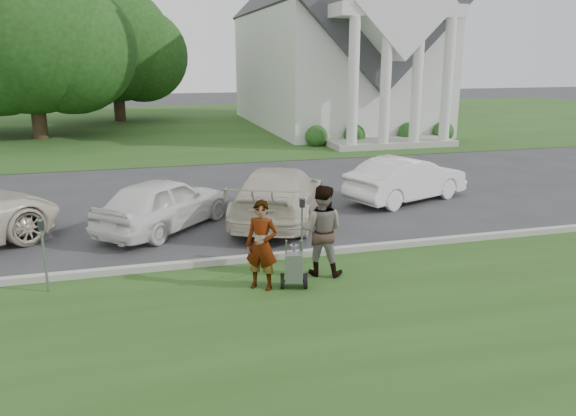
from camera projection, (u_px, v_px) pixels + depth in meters
name	position (u px, v px, depth m)	size (l,w,h in m)	color
ground	(300.00, 267.00, 11.73)	(120.00, 120.00, 0.00)	#333335
grass_strip	(354.00, 332.00, 8.93)	(80.00, 7.00, 0.01)	#284819
church_lawn	(183.00, 124.00, 36.86)	(80.00, 30.00, 0.01)	#284819
curb	(293.00, 255.00, 12.22)	(80.00, 0.18, 0.15)	#9E9E93
church	(334.00, 28.00, 34.01)	(9.19, 19.00, 24.10)	white
tree_left	(30.00, 40.00, 28.82)	(10.63, 8.40, 9.71)	#332316
tree_back	(115.00, 50.00, 37.39)	(9.61, 7.60, 8.89)	#332316
striping_cart	(294.00, 268.00, 10.54)	(0.65, 1.07, 0.93)	black
person_left	(262.00, 246.00, 10.40)	(0.62, 0.41, 1.70)	#999999
person_right	(321.00, 231.00, 11.09)	(0.89, 0.69, 1.83)	#999999
parking_meter_near	(302.00, 222.00, 11.71)	(0.10, 0.09, 1.43)	gray
parking_meter_far	(43.00, 247.00, 10.22)	(0.10, 0.09, 1.41)	gray
car_b	(164.00, 203.00, 14.12)	(1.60, 3.97, 1.35)	white
car_c	(279.00, 194.00, 14.92)	(2.01, 4.95, 1.44)	beige
car_d	(407.00, 179.00, 16.99)	(1.42, 4.06, 1.34)	white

